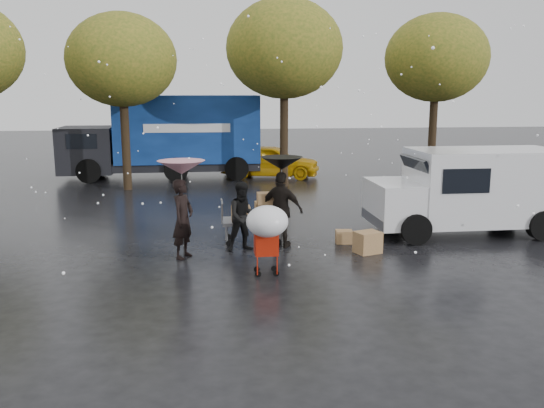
{
  "coord_description": "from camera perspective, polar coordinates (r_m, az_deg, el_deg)",
  "views": [
    {
      "loc": [
        -0.75,
        -12.1,
        3.68
      ],
      "look_at": [
        0.9,
        1.0,
        1.08
      ],
      "focal_mm": 38.0,
      "sensor_mm": 36.0,
      "label": 1
    }
  ],
  "objects": [
    {
      "name": "person_middle",
      "position": [
        13.39,
        -2.83,
        -1.25
      ],
      "size": [
        0.9,
        0.77,
        1.62
      ],
      "primitive_type": "imported",
      "rotation": [
        0.0,
        0.0,
        0.22
      ],
      "color": "black",
      "rests_on": "ground"
    },
    {
      "name": "ground",
      "position": [
        12.67,
        -3.49,
        -5.77
      ],
      "size": [
        90.0,
        90.0,
        0.0
      ],
      "primitive_type": "plane",
      "color": "black",
      "rests_on": "ground"
    },
    {
      "name": "tree_row",
      "position": [
        22.15,
        -6.64,
        14.54
      ],
      "size": [
        21.6,
        4.4,
        7.12
      ],
      "color": "black",
      "rests_on": "ground"
    },
    {
      "name": "person_black",
      "position": [
        13.65,
        0.95,
        -0.58
      ],
      "size": [
        1.14,
        0.92,
        1.82
      ],
      "primitive_type": "imported",
      "rotation": [
        0.0,
        0.0,
        2.61
      ],
      "color": "black",
      "rests_on": "ground"
    },
    {
      "name": "vendor_cart",
      "position": [
        14.08,
        -1.59,
        -0.98
      ],
      "size": [
        1.52,
        0.8,
        1.27
      ],
      "color": "slate",
      "rests_on": "ground"
    },
    {
      "name": "umbrella_pink",
      "position": [
        12.72,
        -8.97,
        3.59
      ],
      "size": [
        1.05,
        1.05,
        2.19
      ],
      "color": "#4C4C4C",
      "rests_on": "ground"
    },
    {
      "name": "yellow_taxi",
      "position": [
        24.91,
        -0.15,
        4.29
      ],
      "size": [
        4.48,
        2.67,
        1.43
      ],
      "primitive_type": "imported",
      "rotation": [
        0.0,
        0.0,
        1.32
      ],
      "color": "#D89D0B",
      "rests_on": "ground"
    },
    {
      "name": "white_van",
      "position": [
        15.85,
        19.05,
        1.37
      ],
      "size": [
        4.91,
        2.18,
        2.2
      ],
      "color": "white",
      "rests_on": "ground"
    },
    {
      "name": "shopping_cart",
      "position": [
        11.41,
        -0.5,
        -2.11
      ],
      "size": [
        0.84,
        0.84,
        1.46
      ],
      "color": "red",
      "rests_on": "ground"
    },
    {
      "name": "box_ground_near",
      "position": [
        13.48,
        9.46,
        -3.76
      ],
      "size": [
        0.67,
        0.6,
        0.5
      ],
      "primitive_type": "cube",
      "rotation": [
        0.0,
        0.0,
        0.34
      ],
      "color": "brown",
      "rests_on": "ground"
    },
    {
      "name": "umbrella_black",
      "position": [
        13.47,
        0.96,
        4.04
      ],
      "size": [
        0.99,
        0.99,
        2.17
      ],
      "color": "#4C4C4C",
      "rests_on": "ground"
    },
    {
      "name": "box_ground_far",
      "position": [
        14.28,
        7.15,
        -3.23
      ],
      "size": [
        0.44,
        0.37,
        0.32
      ],
      "primitive_type": "cube",
      "rotation": [
        0.0,
        0.0,
        -0.13
      ],
      "color": "brown",
      "rests_on": "ground"
    },
    {
      "name": "blue_truck",
      "position": [
        25.12,
        -10.24,
        6.57
      ],
      "size": [
        8.3,
        2.6,
        3.5
      ],
      "color": "navy",
      "rests_on": "ground"
    },
    {
      "name": "person_pink",
      "position": [
        12.92,
        -8.82,
        -1.47
      ],
      "size": [
        0.68,
        0.77,
        1.78
      ],
      "primitive_type": "imported",
      "rotation": [
        0.0,
        0.0,
        1.09
      ],
      "color": "black",
      "rests_on": "ground"
    }
  ]
}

